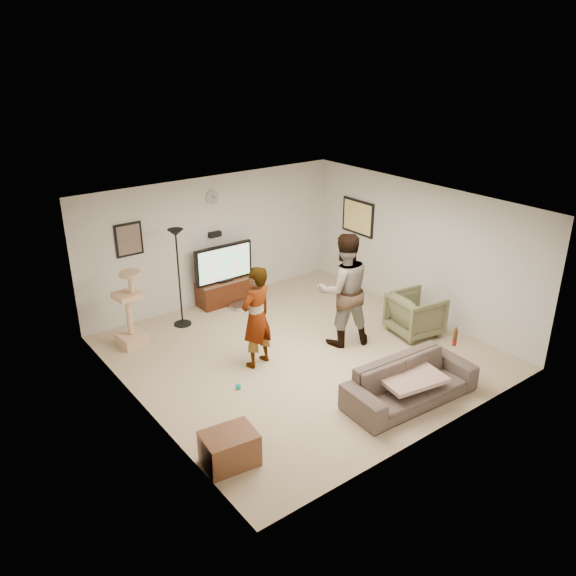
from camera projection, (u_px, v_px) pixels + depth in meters
floor at (301, 353)px, 9.60m from camera, size 5.50×5.50×0.02m
ceiling at (302, 206)px, 8.62m from camera, size 5.50×5.50×0.02m
wall_back at (214, 240)px, 11.13m from camera, size 5.50×0.04×2.50m
wall_front at (439, 351)px, 7.09m from camera, size 5.50×0.04×2.50m
wall_left at (138, 331)px, 7.58m from camera, size 0.04×5.50×2.50m
wall_right at (417, 249)px, 10.63m from camera, size 0.04×5.50×2.50m
wall_clock at (212, 197)px, 10.77m from camera, size 0.26×0.04×0.26m
wall_speaker at (215, 234)px, 11.03m from camera, size 0.25×0.10×0.10m
picture_back at (129, 240)px, 10.03m from camera, size 0.42×0.03×0.52m
picture_right at (358, 217)px, 11.70m from camera, size 0.03×0.78×0.62m
tv_stand at (225, 291)px, 11.38m from camera, size 1.11×0.45×0.46m
console_box at (241, 306)px, 11.23m from camera, size 0.40×0.30×0.07m
tv at (224, 263)px, 11.14m from camera, size 1.23×0.08×0.73m
tv_screen at (225, 264)px, 11.11m from camera, size 1.13×0.01×0.64m
floor_lamp at (179, 279)px, 10.20m from camera, size 0.32×0.32×1.82m
cat_tree at (128, 309)px, 9.59m from camera, size 0.48×0.48×1.35m
person_left at (256, 317)px, 8.93m from camera, size 0.69×0.53×1.67m
person_right at (343, 290)px, 9.55m from camera, size 1.16×1.04×1.97m
sofa at (410, 382)px, 8.20m from camera, size 2.06×0.92×0.59m
throw_blanket at (410, 377)px, 8.14m from camera, size 1.01×0.84×0.06m
beer_bottle at (455, 338)px, 8.55m from camera, size 0.06×0.06×0.25m
armchair at (415, 314)px, 10.09m from camera, size 0.95×0.93×0.75m
side_table at (230, 448)px, 6.97m from camera, size 0.70×0.56×0.43m
toy_ball at (238, 386)px, 8.56m from camera, size 0.08×0.08×0.08m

